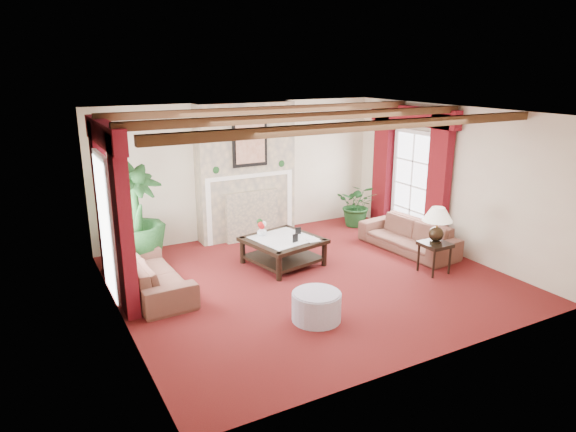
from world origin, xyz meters
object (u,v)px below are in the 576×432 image
potted_palm (136,238)px  coffee_table (283,251)px  side_table (434,258)px  ottoman (316,307)px  sofa_right (408,231)px  sofa_left (152,267)px

potted_palm → coffee_table: 2.56m
side_table → ottoman: 2.68m
potted_palm → side_table: (4.34, -2.69, -0.25)m
potted_palm → ottoman: bearing=-62.0°
ottoman → sofa_right: bearing=27.6°
coffee_table → side_table: (2.07, -1.54, 0.03)m
sofa_left → coffee_table: bearing=-91.5°
coffee_table → sofa_left: bearing=168.9°
sofa_left → sofa_right: sofa_left is taller
coffee_table → side_table: bearing=-48.4°
sofa_right → coffee_table: bearing=-107.2°
sofa_right → side_table: bearing=-24.2°
coffee_table → ottoman: size_ratio=1.72×
sofa_right → ottoman: (-2.99, -1.56, -0.18)m
potted_palm → sofa_left: bearing=-91.6°
potted_palm → coffee_table: (2.27, -1.15, -0.27)m
side_table → sofa_right: bearing=71.6°
side_table → coffee_table: bearing=143.3°
ottoman → side_table: bearing=10.9°
side_table → ottoman: size_ratio=0.78×
sofa_right → ottoman: size_ratio=2.95×
sofa_right → potted_palm: (-4.69, 1.64, 0.13)m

